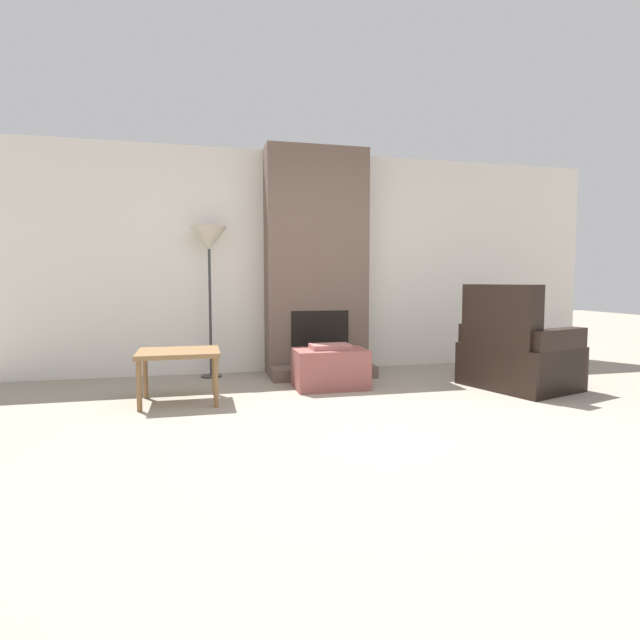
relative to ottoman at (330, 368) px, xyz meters
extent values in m
plane|color=gray|center=(0.06, -1.57, -0.21)|extent=(24.00, 24.00, 0.00)
cube|color=silver|center=(0.06, 1.11, 1.09)|extent=(7.44, 0.06, 2.60)
cube|color=brown|center=(0.06, 0.89, 1.09)|extent=(1.18, 0.39, 2.60)
cube|color=brown|center=(0.06, 0.52, -0.14)|extent=(1.18, 0.35, 0.13)
cube|color=black|center=(0.06, 0.69, 0.23)|extent=(0.67, 0.02, 0.61)
cube|color=#8C4C47|center=(0.00, 0.00, -0.01)|extent=(0.72, 0.47, 0.40)
cube|color=#A56660|center=(0.00, 0.00, 0.22)|extent=(0.40, 0.26, 0.05)
cube|color=black|center=(1.88, -0.42, 0.01)|extent=(1.07, 1.17, 0.44)
cube|color=black|center=(1.59, -0.51, 0.32)|extent=(0.44, 0.83, 1.05)
cube|color=black|center=(2.00, -0.80, 0.11)|extent=(0.75, 0.38, 0.63)
cube|color=black|center=(1.75, -0.04, 0.11)|extent=(0.75, 0.38, 0.63)
cube|color=brown|center=(-1.46, -0.27, 0.24)|extent=(0.70, 0.57, 0.04)
cylinder|color=brown|center=(-1.77, -0.51, 0.01)|extent=(0.04, 0.04, 0.43)
cylinder|color=brown|center=(-1.15, -0.51, 0.01)|extent=(0.04, 0.04, 0.43)
cylinder|color=brown|center=(-1.77, -0.02, 0.01)|extent=(0.04, 0.04, 0.43)
cylinder|color=brown|center=(-1.15, -0.02, 0.01)|extent=(0.04, 0.04, 0.43)
cylinder|color=#333333|center=(-1.16, 0.87, -0.20)|extent=(0.23, 0.23, 0.02)
cylinder|color=#333333|center=(-1.16, 0.87, 0.52)|extent=(0.03, 0.03, 1.42)
cone|color=beige|center=(-1.16, 0.87, 1.35)|extent=(0.40, 0.40, 0.24)
camera|label=1|loc=(-1.27, -4.82, 0.89)|focal=28.00mm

